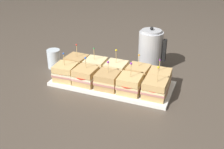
{
  "coord_description": "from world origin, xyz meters",
  "views": [
    {
      "loc": [
        0.49,
        -1.24,
        0.74
      ],
      "look_at": [
        0.0,
        0.0,
        0.06
      ],
      "focal_mm": 45.0,
      "sensor_mm": 36.0,
      "label": 1
    }
  ],
  "objects_px": {
    "sandwich_front_left": "(86,76)",
    "drinking_glass": "(54,59)",
    "sandwich_front_far_left": "(66,72)",
    "sandwich_back_center": "(116,70)",
    "kettle_steel": "(150,50)",
    "sandwich_back_right": "(138,74)",
    "sandwich_back_far_right": "(160,78)",
    "sandwich_front_right": "(130,84)",
    "sandwich_back_far_left": "(77,63)",
    "sandwich_back_left": "(96,67)",
    "sandwich_front_center": "(108,80)",
    "serving_platter": "(112,84)",
    "sandwich_front_far_right": "(155,89)"
  },
  "relations": [
    {
      "from": "serving_platter",
      "to": "sandwich_back_right",
      "type": "distance_m",
      "value": 0.15
    },
    {
      "from": "sandwich_front_far_right",
      "to": "sandwich_back_far_left",
      "type": "height_order",
      "value": "sandwich_front_far_right"
    },
    {
      "from": "sandwich_front_far_left",
      "to": "sandwich_back_far_right",
      "type": "xyz_separation_m",
      "value": [
        0.49,
        0.13,
        -0.0
      ]
    },
    {
      "from": "sandwich_back_left",
      "to": "sandwich_back_far_right",
      "type": "distance_m",
      "value": 0.37
    },
    {
      "from": "sandwich_front_far_right",
      "to": "sandwich_back_right",
      "type": "relative_size",
      "value": 1.09
    },
    {
      "from": "sandwich_back_center",
      "to": "sandwich_back_right",
      "type": "height_order",
      "value": "sandwich_back_center"
    },
    {
      "from": "serving_platter",
      "to": "sandwich_back_far_left",
      "type": "xyz_separation_m",
      "value": [
        -0.25,
        0.06,
        0.05
      ]
    },
    {
      "from": "sandwich_back_far_right",
      "to": "kettle_steel",
      "type": "xyz_separation_m",
      "value": [
        -0.11,
        0.23,
        0.06
      ]
    },
    {
      "from": "serving_platter",
      "to": "drinking_glass",
      "type": "xyz_separation_m",
      "value": [
        -0.41,
        0.08,
        0.05
      ]
    },
    {
      "from": "sandwich_back_right",
      "to": "sandwich_back_far_right",
      "type": "bearing_deg",
      "value": -0.82
    },
    {
      "from": "sandwich_back_far_right",
      "to": "drinking_glass",
      "type": "distance_m",
      "value": 0.65
    },
    {
      "from": "sandwich_front_far_right",
      "to": "sandwich_back_center",
      "type": "height_order",
      "value": "same"
    },
    {
      "from": "sandwich_front_far_left",
      "to": "sandwich_back_center",
      "type": "distance_m",
      "value": 0.28
    },
    {
      "from": "sandwich_back_far_left",
      "to": "serving_platter",
      "type": "bearing_deg",
      "value": -14.06
    },
    {
      "from": "sandwich_front_right",
      "to": "sandwich_back_right",
      "type": "height_order",
      "value": "sandwich_front_right"
    },
    {
      "from": "sandwich_front_far_left",
      "to": "sandwich_front_far_right",
      "type": "relative_size",
      "value": 0.96
    },
    {
      "from": "sandwich_back_left",
      "to": "sandwich_back_far_right",
      "type": "xyz_separation_m",
      "value": [
        0.37,
        -0.0,
        -0.0
      ]
    },
    {
      "from": "serving_platter",
      "to": "sandwich_front_center",
      "type": "height_order",
      "value": "sandwich_front_center"
    },
    {
      "from": "sandwich_front_far_left",
      "to": "sandwich_front_center",
      "type": "height_order",
      "value": "sandwich_front_far_left"
    },
    {
      "from": "sandwich_front_far_left",
      "to": "sandwich_back_right",
      "type": "bearing_deg",
      "value": 18.8
    },
    {
      "from": "sandwich_front_right",
      "to": "sandwich_back_far_left",
      "type": "bearing_deg",
      "value": 161.29
    },
    {
      "from": "sandwich_front_right",
      "to": "serving_platter",
      "type": "bearing_deg",
      "value": 152.64
    },
    {
      "from": "sandwich_back_far_left",
      "to": "sandwich_back_center",
      "type": "height_order",
      "value": "sandwich_back_center"
    },
    {
      "from": "sandwich_front_center",
      "to": "sandwich_front_far_right",
      "type": "height_order",
      "value": "sandwich_front_far_right"
    },
    {
      "from": "sandwich_front_left",
      "to": "sandwich_back_far_left",
      "type": "xyz_separation_m",
      "value": [
        -0.12,
        0.12,
        -0.0
      ]
    },
    {
      "from": "serving_platter",
      "to": "sandwich_back_right",
      "type": "height_order",
      "value": "sandwich_back_right"
    },
    {
      "from": "sandwich_front_far_left",
      "to": "drinking_glass",
      "type": "relative_size",
      "value": 1.41
    },
    {
      "from": "sandwich_back_right",
      "to": "sandwich_back_center",
      "type": "bearing_deg",
      "value": -178.89
    },
    {
      "from": "sandwich_back_far_left",
      "to": "drinking_glass",
      "type": "bearing_deg",
      "value": 173.73
    },
    {
      "from": "sandwich_front_center",
      "to": "sandwich_back_right",
      "type": "height_order",
      "value": "sandwich_back_right"
    },
    {
      "from": "serving_platter",
      "to": "sandwich_front_far_right",
      "type": "height_order",
      "value": "sandwich_front_far_right"
    },
    {
      "from": "sandwich_front_far_left",
      "to": "sandwich_back_far_right",
      "type": "height_order",
      "value": "sandwich_front_far_left"
    },
    {
      "from": "sandwich_back_far_right",
      "to": "sandwich_back_right",
      "type": "bearing_deg",
      "value": 179.18
    },
    {
      "from": "sandwich_front_left",
      "to": "sandwich_front_far_right",
      "type": "xyz_separation_m",
      "value": [
        0.37,
        0.0,
        -0.0
      ]
    },
    {
      "from": "sandwich_back_center",
      "to": "sandwich_back_far_right",
      "type": "xyz_separation_m",
      "value": [
        0.24,
        0.0,
        -0.0
      ]
    },
    {
      "from": "sandwich_front_left",
      "to": "sandwich_front_right",
      "type": "xyz_separation_m",
      "value": [
        0.25,
        0.0,
        0.0
      ]
    },
    {
      "from": "sandwich_back_far_left",
      "to": "sandwich_back_far_right",
      "type": "height_order",
      "value": "sandwich_back_far_left"
    },
    {
      "from": "sandwich_front_left",
      "to": "kettle_steel",
      "type": "bearing_deg",
      "value": 54.25
    },
    {
      "from": "sandwich_back_center",
      "to": "sandwich_front_center",
      "type": "bearing_deg",
      "value": -89.56
    },
    {
      "from": "sandwich_front_far_left",
      "to": "sandwich_front_right",
      "type": "height_order",
      "value": "sandwich_front_right"
    },
    {
      "from": "sandwich_back_far_left",
      "to": "sandwich_back_far_right",
      "type": "relative_size",
      "value": 1.12
    },
    {
      "from": "sandwich_front_left",
      "to": "drinking_glass",
      "type": "height_order",
      "value": "sandwich_front_left"
    },
    {
      "from": "sandwich_back_far_right",
      "to": "serving_platter",
      "type": "bearing_deg",
      "value": -165.71
    },
    {
      "from": "sandwich_back_left",
      "to": "kettle_steel",
      "type": "relative_size",
      "value": 0.61
    },
    {
      "from": "sandwich_back_center",
      "to": "kettle_steel",
      "type": "height_order",
      "value": "kettle_steel"
    },
    {
      "from": "sandwich_back_left",
      "to": "drinking_glass",
      "type": "height_order",
      "value": "sandwich_back_left"
    },
    {
      "from": "sandwich_front_right",
      "to": "sandwich_front_far_right",
      "type": "height_order",
      "value": "sandwich_front_far_right"
    },
    {
      "from": "sandwich_front_left",
      "to": "sandwich_back_left",
      "type": "bearing_deg",
      "value": 89.95
    },
    {
      "from": "sandwich_front_left",
      "to": "sandwich_front_center",
      "type": "bearing_deg",
      "value": 1.14
    },
    {
      "from": "sandwich_front_right",
      "to": "kettle_steel",
      "type": "distance_m",
      "value": 0.36
    }
  ]
}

